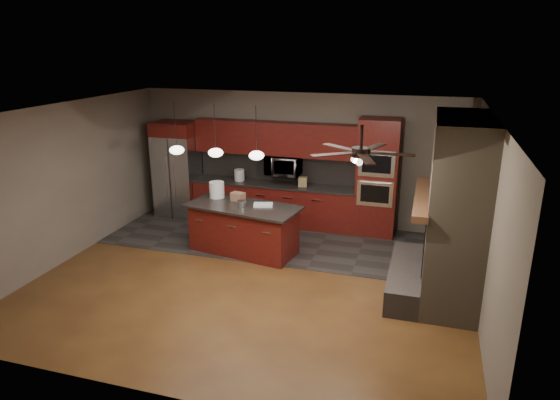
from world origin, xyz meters
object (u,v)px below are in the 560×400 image
(white_bucket, at_px, (217,190))
(cardboard_box, at_px, (238,197))
(oven_tower, at_px, (377,178))
(counter_box, at_px, (303,182))
(microwave, at_px, (283,165))
(counter_bucket, at_px, (239,175))
(refrigerator, at_px, (177,169))
(paint_can, at_px, (241,204))
(paint_tray, at_px, (263,205))
(kitchen_island, at_px, (244,229))

(white_bucket, relative_size, cardboard_box, 1.27)
(oven_tower, relative_size, cardboard_box, 9.82)
(counter_box, bearing_deg, microwave, 160.44)
(microwave, bearing_deg, oven_tower, -1.66)
(microwave, relative_size, counter_bucket, 2.96)
(microwave, bearing_deg, counter_bucket, -177.09)
(refrigerator, xyz_separation_m, paint_can, (2.16, -1.64, -0.09))
(refrigerator, height_order, paint_tray, refrigerator)
(oven_tower, distance_m, counter_box, 1.54)
(microwave, xyz_separation_m, paint_tray, (0.09, -1.62, -0.36))
(microwave, distance_m, white_bucket, 1.68)
(oven_tower, relative_size, refrigerator, 1.12)
(paint_can, relative_size, paint_tray, 0.48)
(microwave, bearing_deg, paint_tray, -86.94)
(counter_bucket, bearing_deg, refrigerator, -176.81)
(oven_tower, bearing_deg, refrigerator, -179.04)
(oven_tower, xyz_separation_m, refrigerator, (-4.42, -0.07, -0.12))
(refrigerator, bearing_deg, white_bucket, -39.71)
(microwave, xyz_separation_m, cardboard_box, (-0.47, -1.45, -0.30))
(cardboard_box, xyz_separation_m, counter_bucket, (-0.51, 1.40, 0.03))
(paint_tray, height_order, cardboard_box, cardboard_box)
(oven_tower, bearing_deg, cardboard_box, -150.35)
(microwave, relative_size, paint_tray, 2.10)
(oven_tower, relative_size, kitchen_island, 1.08)
(refrigerator, bearing_deg, paint_can, -37.20)
(oven_tower, bearing_deg, paint_can, -142.75)
(microwave, height_order, cardboard_box, microwave)
(kitchen_island, bearing_deg, white_bucket, 163.17)
(paint_tray, distance_m, counter_bucket, 1.90)
(cardboard_box, bearing_deg, paint_can, -48.20)
(oven_tower, height_order, kitchen_island, oven_tower)
(kitchen_island, xyz_separation_m, cardboard_box, (-0.21, 0.26, 0.53))
(oven_tower, height_order, microwave, oven_tower)
(oven_tower, height_order, counter_box, oven_tower)
(refrigerator, height_order, counter_bucket, refrigerator)
(microwave, distance_m, counter_box, 0.55)
(refrigerator, bearing_deg, paint_tray, -30.48)
(paint_can, height_order, cardboard_box, cardboard_box)
(refrigerator, bearing_deg, cardboard_box, -33.86)
(microwave, xyz_separation_m, paint_can, (-0.28, -1.77, -0.32))
(cardboard_box, distance_m, counter_box, 1.64)
(paint_tray, xyz_separation_m, counter_bucket, (-1.07, 1.57, 0.09))
(counter_bucket, bearing_deg, oven_tower, -0.14)
(counter_bucket, bearing_deg, counter_box, -1.99)
(cardboard_box, height_order, counter_bucket, counter_bucket)
(microwave, xyz_separation_m, counter_box, (0.45, -0.10, -0.30))
(oven_tower, xyz_separation_m, paint_tray, (-1.89, -1.56, -0.25))
(refrigerator, distance_m, paint_tray, 2.94)
(refrigerator, xyz_separation_m, kitchen_island, (2.17, -1.58, -0.60))
(oven_tower, distance_m, kitchen_island, 2.88)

